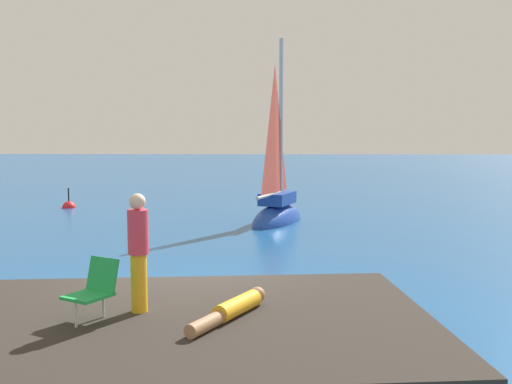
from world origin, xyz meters
The scene contains 9 objects.
ground_plane centered at (0.00, 0.00, 0.00)m, with size 160.00×160.00×0.00m, color navy.
shore_ledge centered at (-0.07, -3.01, 0.37)m, with size 7.35×4.47×0.74m, color #2D2823.
boulder_seaward centered at (0.23, -0.24, 0.00)m, with size 1.08×0.86×0.59m, color #282727.
boulder_inland centered at (1.78, -0.37, 0.00)m, with size 1.54×1.23×0.85m, color #2D2427.
sailboat_near centered at (1.70, 10.30, 0.39)m, with size 2.50×3.96×7.14m.
person_sunbather centered at (0.96, -2.96, 0.85)m, with size 0.95×1.61×0.25m.
person_standing centered at (-0.32, -2.74, 1.60)m, with size 0.28×0.28×1.62m.
beach_chair centered at (-0.81, -3.13, 1.18)m, with size 0.71×0.75×0.80m.
marker_buoy centered at (-7.14, 14.19, 0.01)m, with size 0.56×0.56×1.13m.
Camera 1 is at (1.46, -10.52, 3.15)m, focal length 41.33 mm.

